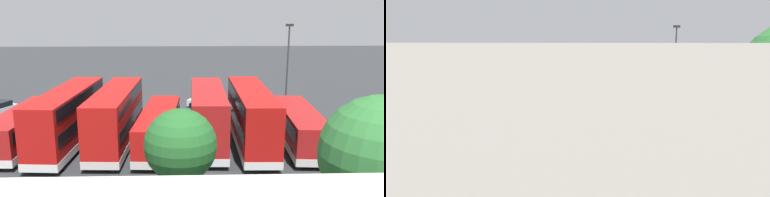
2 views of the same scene
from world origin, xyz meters
The scene contains 14 objects.
ground_plane centered at (0.00, 0.00, 0.00)m, with size 140.00×140.00×0.00m, color #2D3033.
bus_single_deck_near_end centered at (-11.03, 11.48, 1.62)m, with size 3.33×10.57×2.95m.
bus_double_decker_second centered at (-7.25, 11.10, 2.45)m, with size 2.87×11.96×4.55m.
bus_double_decker_third centered at (-3.82, 11.04, 2.45)m, with size 2.91×10.83×4.55m.
bus_single_deck_fourth centered at (0.03, 11.38, 1.62)m, with size 3.32×10.96×2.95m.
bus_double_decker_fifth centered at (3.41, 10.97, 2.45)m, with size 3.13×11.55×4.55m.
bus_double_decker_sixth centered at (7.15, 11.05, 2.45)m, with size 3.44×12.08×4.55m.
bus_single_deck_seventh centered at (10.64, 11.01, 1.62)m, with size 2.93×10.52×2.95m.
box_truck_blue centered at (-17.42, 11.59, 1.71)m, with size 3.09×7.68×3.20m.
car_hatchback_silver centered at (-4.76, -0.52, 0.70)m, with size 4.72×3.85×1.43m.
car_small_green centered at (17.00, 1.85, 0.70)m, with size 3.19×4.54×1.43m.
lamp_post_tall centered at (-12.07, 3.41, 5.33)m, with size 0.70×0.30×9.26m.
waste_bin_yellow centered at (11.15, -4.36, 0.47)m, with size 0.60×0.60×0.95m, color #197F33.
tree_midleft centered at (-1.65, 21.50, 3.76)m, with size 3.87×3.87×5.71m.
Camera 2 is at (-0.61, 38.97, 6.20)m, focal length 30.26 mm.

